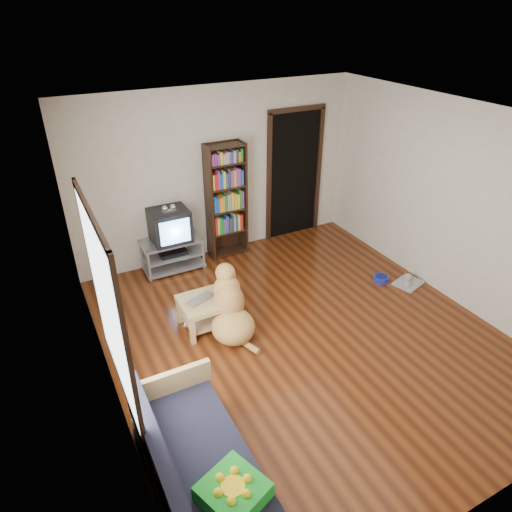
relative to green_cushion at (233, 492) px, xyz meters
name	(u,v)px	position (x,y,z in m)	size (l,w,h in m)	color
ground	(302,335)	(1.75, 1.76, -0.49)	(5.00, 5.00, 0.00)	#602B10
ceiling	(316,122)	(1.75, 1.76, 2.11)	(5.00, 5.00, 0.00)	white
wall_back	(218,174)	(1.75, 4.26, 0.81)	(4.50, 4.50, 0.00)	beige
wall_front	(512,398)	(1.75, -0.74, 0.81)	(4.50, 4.50, 0.00)	beige
wall_left	(98,297)	(-0.50, 1.76, 0.81)	(5.00, 5.00, 0.00)	beige
wall_right	(455,205)	(4.00, 1.76, 0.81)	(5.00, 5.00, 0.00)	beige
green_cushion	(233,492)	(0.00, 0.00, 0.00)	(0.43, 0.43, 0.14)	green
laptop	(203,301)	(0.74, 2.45, -0.08)	(0.36, 0.23, 0.03)	silver
dog_bowl	(381,279)	(3.44, 2.28, -0.45)	(0.22, 0.22, 0.08)	#152496
grey_rag	(408,283)	(3.74, 2.03, -0.48)	(0.40, 0.32, 0.03)	#A1A1A1
window	(108,307)	(-0.48, 1.26, 1.01)	(0.03, 1.46, 1.70)	white
doorway	(294,172)	(3.10, 4.24, 0.63)	(1.03, 0.05, 2.19)	black
tv_stand	(173,253)	(0.85, 4.01, -0.22)	(0.90, 0.45, 0.50)	#99999E
crt_tv	(169,224)	(0.85, 4.03, 0.25)	(0.55, 0.52, 0.58)	black
bookshelf	(226,195)	(1.80, 4.10, 0.51)	(0.60, 0.30, 1.80)	black
sofa	(200,477)	(-0.12, 0.38, -0.23)	(0.80, 1.80, 0.80)	tan
coffee_table	(203,308)	(0.74, 2.48, -0.21)	(0.55, 0.55, 0.40)	tan
dog	(230,309)	(1.01, 2.27, -0.18)	(0.64, 1.05, 0.85)	#C7844C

